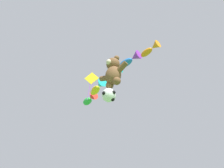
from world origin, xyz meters
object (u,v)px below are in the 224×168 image
fish_kite_cobalt (131,60)px  soccer_ball_kite (109,95)px  fish_kite_teal (116,73)px  diamond_kite (91,80)px  fish_kite_goldfin (98,87)px  fish_kite_tangerine (151,49)px  fish_kite_emerald (90,99)px  teddy_bear_kite (113,72)px

fish_kite_cobalt → soccer_ball_kite: bearing=-108.2°
fish_kite_teal → diamond_kite: (-1.86, -1.24, -0.52)m
diamond_kite → fish_kite_goldfin: bearing=94.8°
fish_kite_tangerine → fish_kite_goldfin: (-5.90, 0.14, -0.34)m
fish_kite_emerald → teddy_bear_kite: bearing=-25.3°
teddy_bear_kite → fish_kite_emerald: size_ratio=1.19×
fish_kite_tangerine → fish_kite_goldfin: bearing=178.7°
diamond_kite → fish_kite_emerald: bearing=142.3°
fish_kite_tangerine → fish_kite_teal: 4.04m
fish_kite_emerald → soccer_ball_kite: bearing=-26.6°
fish_kite_teal → fish_kite_emerald: bearing=174.2°
fish_kite_tangerine → fish_kite_emerald: (-7.95, 0.93, -0.29)m
fish_kite_cobalt → fish_kite_teal: size_ratio=1.35×
fish_kite_cobalt → fish_kite_emerald: fish_kite_cobalt is taller
teddy_bear_kite → fish_kite_cobalt: fish_kite_cobalt is taller
teddy_bear_kite → fish_kite_tangerine: fish_kite_tangerine is taller
fish_kite_teal → teddy_bear_kite: bearing=-51.6°
teddy_bear_kite → fish_kite_cobalt: (0.21, 1.84, 2.38)m
teddy_bear_kite → fish_kite_teal: fish_kite_teal is taller
teddy_bear_kite → fish_kite_tangerine: 3.51m
fish_kite_tangerine → fish_kite_cobalt: bearing=-179.8°
fish_kite_tangerine → diamond_kite: (-5.83, -0.71, -0.01)m
soccer_ball_kite → fish_kite_teal: size_ratio=0.66×
fish_kite_teal → soccer_ball_kite: bearing=-57.4°
fish_kite_cobalt → fish_kite_teal: bearing=165.8°
teddy_bear_kite → fish_kite_goldfin: 4.65m
diamond_kite → fish_kite_cobalt: bearing=10.2°
fish_kite_goldfin → soccer_ball_kite: bearing=-29.7°
fish_kite_cobalt → diamond_kite: (-3.95, -0.71, -0.25)m
fish_kite_tangerine → fish_kite_emerald: bearing=173.4°
fish_kite_goldfin → fish_kite_teal: bearing=11.4°
fish_kite_cobalt → diamond_kite: bearing=-169.8°
fish_kite_cobalt → fish_kite_teal: fish_kite_teal is taller
fish_kite_tangerine → diamond_kite: size_ratio=0.56×
soccer_ball_kite → fish_kite_cobalt: size_ratio=0.49×
soccer_ball_kite → diamond_kite: size_ratio=0.33×
fish_kite_teal → diamond_kite: 2.29m
fish_kite_teal → fish_kite_goldfin: fish_kite_teal is taller
fish_kite_tangerine → soccer_ball_kite: bearing=-143.7°
soccer_ball_kite → fish_kite_tangerine: size_ratio=0.59×
fish_kite_tangerine → fish_kite_teal: size_ratio=1.13×
fish_kite_cobalt → fish_kite_tangerine: bearing=0.2°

